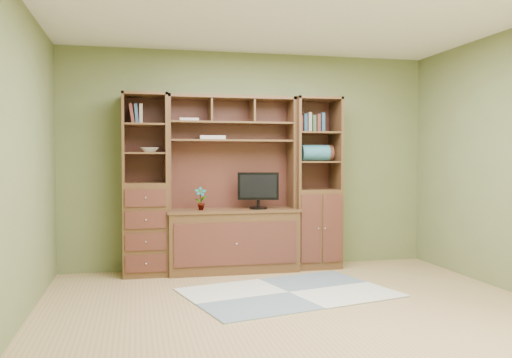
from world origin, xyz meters
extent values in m
cube|color=tan|center=(0.00, 0.00, 0.00)|extent=(4.60, 4.10, 0.04)
cube|color=white|center=(0.00, 0.00, 2.60)|extent=(4.60, 4.10, 0.04)
cube|color=olive|center=(0.00, 2.00, 1.30)|extent=(4.50, 0.04, 2.60)
cube|color=olive|center=(0.00, -2.00, 1.30)|extent=(4.50, 0.04, 2.60)
cube|color=olive|center=(-2.25, 0.00, 1.30)|extent=(0.04, 4.00, 2.60)
cube|color=#4E311B|center=(-0.26, 1.73, 1.02)|extent=(1.54, 0.53, 2.05)
cube|color=#4E311B|center=(-1.26, 1.77, 1.02)|extent=(0.50, 0.45, 2.05)
cube|color=#4E311B|center=(0.77, 1.77, 1.02)|extent=(0.55, 0.45, 2.05)
cube|color=#989D9D|center=(0.09, 0.59, 0.01)|extent=(2.19, 1.73, 0.01)
cube|color=black|center=(0.04, 1.70, 1.02)|extent=(0.52, 0.31, 0.59)
imported|color=#A44837|center=(-0.64, 1.70, 0.86)|extent=(0.14, 0.10, 0.27)
cube|color=#B6A79B|center=(-0.49, 1.82, 1.56)|extent=(0.29, 0.21, 0.05)
imported|color=silver|center=(-1.20, 1.77, 1.42)|extent=(0.21, 0.21, 0.05)
cube|color=#2D6676|center=(0.74, 1.73, 1.39)|extent=(0.33, 0.19, 0.19)
cube|color=brown|center=(0.82, 1.85, 1.39)|extent=(0.36, 0.20, 0.20)
camera|label=1|loc=(-1.36, -4.47, 1.32)|focal=38.00mm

